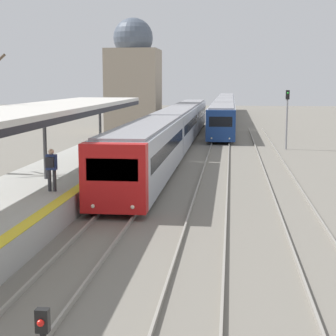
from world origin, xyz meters
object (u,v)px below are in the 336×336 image
at_px(person_on_platform, 51,166).
at_px(train_near, 176,126).
at_px(train_far, 225,108).
at_px(signal_mast_far, 287,112).

relative_size(person_on_platform, train_near, 0.03).
bearing_deg(train_far, train_near, -96.35).
relative_size(train_near, signal_mast_far, 10.55).
distance_m(train_near, signal_mast_far, 8.71).
bearing_deg(signal_mast_far, train_near, 177.74).
height_order(train_near, signal_mast_far, signal_mast_far).
distance_m(train_near, train_far, 31.80).
bearing_deg(train_far, person_on_platform, -96.28).
xyz_separation_m(person_on_platform, train_far, (6.05, 54.96, -0.29)).
height_order(train_far, signal_mast_far, signal_mast_far).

